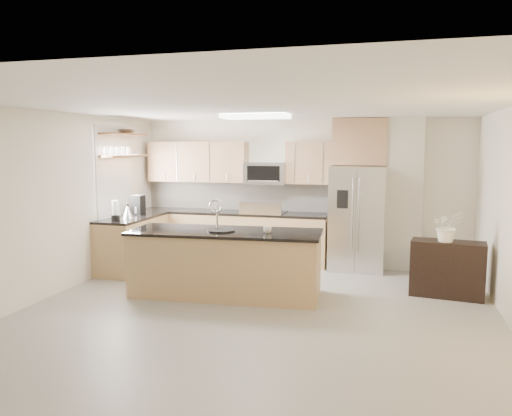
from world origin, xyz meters
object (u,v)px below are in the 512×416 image
(range, at_px, (264,237))
(cup, at_px, (267,230))
(microwave, at_px, (266,173))
(kettle, at_px, (128,212))
(blender, at_px, (115,212))
(island, at_px, (226,263))
(credenza, at_px, (447,269))
(bowl, at_px, (127,131))
(refrigerator, at_px, (357,218))
(coffee_maker, at_px, (138,205))
(platter, at_px, (221,230))
(flower_vase, at_px, (448,218))

(range, distance_m, cup, 2.26)
(microwave, bearing_deg, kettle, -145.20)
(range, xyz_separation_m, cup, (0.59, -2.12, 0.50))
(range, distance_m, blender, 2.67)
(island, bearing_deg, credenza, 9.96)
(cup, height_order, kettle, kettle)
(bowl, bearing_deg, cup, -24.68)
(range, bearing_deg, microwave, 90.00)
(refrigerator, bearing_deg, blender, -157.67)
(coffee_maker, bearing_deg, blender, -88.54)
(refrigerator, xyz_separation_m, cup, (-1.07, -2.08, 0.09))
(range, distance_m, microwave, 1.16)
(coffee_maker, bearing_deg, platter, -33.88)
(bowl, xyz_separation_m, flower_vase, (5.23, -0.58, -1.26))
(microwave, xyz_separation_m, cup, (0.59, -2.25, -0.65))
(microwave, distance_m, credenza, 3.57)
(range, distance_m, flower_vase, 3.35)
(refrigerator, height_order, blender, refrigerator)
(platter, bearing_deg, flower_vase, 13.71)
(range, height_order, island, island)
(kettle, bearing_deg, flower_vase, -1.33)
(coffee_maker, bearing_deg, island, -32.16)
(blender, relative_size, bowl, 0.85)
(cup, bearing_deg, coffee_maker, 153.64)
(bowl, bearing_deg, flower_vase, -6.33)
(credenza, xyz_separation_m, bowl, (-5.26, 0.52, 1.99))
(island, height_order, flower_vase, flower_vase)
(range, xyz_separation_m, coffee_maker, (-2.09, -0.79, 0.61))
(blender, distance_m, bowl, 1.54)
(platter, bearing_deg, island, 47.53)
(coffee_maker, height_order, flower_vase, flower_vase)
(credenza, relative_size, cup, 8.86)
(bowl, distance_m, flower_vase, 5.41)
(microwave, distance_m, flower_vase, 3.38)
(island, relative_size, platter, 7.12)
(bowl, bearing_deg, range, 20.00)
(blender, xyz_separation_m, coffee_maker, (-0.02, 0.79, 0.02))
(refrigerator, relative_size, blender, 5.45)
(cup, xyz_separation_m, kettle, (-2.61, 0.84, 0.05))
(refrigerator, xyz_separation_m, island, (-1.69, -2.04, -0.42))
(coffee_maker, bearing_deg, refrigerator, 11.26)
(credenza, distance_m, flower_vase, 0.74)
(microwave, relative_size, coffee_maker, 2.24)
(cup, bearing_deg, island, 177.06)
(island, relative_size, coffee_maker, 8.14)
(cup, bearing_deg, refrigerator, 62.67)
(blender, bearing_deg, credenza, 2.75)
(kettle, relative_size, bowl, 0.65)
(range, bearing_deg, kettle, -147.64)
(blender, bearing_deg, microwave, 39.40)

